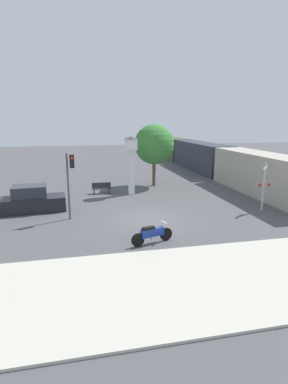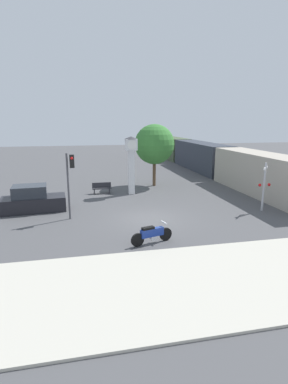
# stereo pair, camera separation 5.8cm
# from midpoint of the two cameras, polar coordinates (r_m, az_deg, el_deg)

# --- Properties ---
(ground_plane) EXTENTS (120.00, 120.00, 0.00)m
(ground_plane) POSITION_cam_midpoint_polar(r_m,az_deg,el_deg) (18.97, 1.08, -5.14)
(ground_plane) COLOR #4C4C4F
(sidewalk_strip) EXTENTS (36.00, 6.00, 0.10)m
(sidewalk_strip) POSITION_cam_midpoint_polar(r_m,az_deg,el_deg) (12.11, 9.79, -16.40)
(sidewalk_strip) COLOR #BCB7A8
(sidewalk_strip) RESTS_ON ground_plane
(motorcycle) EXTENTS (2.25, 0.83, 1.02)m
(motorcycle) POSITION_cam_midpoint_polar(r_m,az_deg,el_deg) (15.16, 1.62, -8.04)
(motorcycle) COLOR black
(motorcycle) RESTS_ON ground_plane
(clock_tower) EXTENTS (1.10, 1.10, 4.81)m
(clock_tower) POSITION_cam_midpoint_polar(r_m,az_deg,el_deg) (24.89, -2.38, 6.77)
(clock_tower) COLOR white
(clock_tower) RESTS_ON ground_plane
(freight_train) EXTENTS (2.80, 39.54, 3.40)m
(freight_train) POSITION_cam_midpoint_polar(r_m,az_deg,el_deg) (38.55, 10.87, 6.70)
(freight_train) COLOR #ADA393
(freight_train) RESTS_ON ground_plane
(traffic_light) EXTENTS (0.50, 0.35, 4.15)m
(traffic_light) POSITION_cam_midpoint_polar(r_m,az_deg,el_deg) (18.84, -13.82, 3.30)
(traffic_light) COLOR #47474C
(traffic_light) RESTS_ON ground_plane
(railroad_crossing_signal) EXTENTS (0.90, 0.82, 3.31)m
(railroad_crossing_signal) POSITION_cam_midpoint_polar(r_m,az_deg,el_deg) (21.83, 21.98, 1.29)
(railroad_crossing_signal) COLOR #B7B7BC
(railroad_crossing_signal) RESTS_ON ground_plane
(street_tree) EXTENTS (3.70, 3.70, 5.77)m
(street_tree) POSITION_cam_midpoint_polar(r_m,az_deg,el_deg) (28.11, 2.06, 9.05)
(street_tree) COLOR brown
(street_tree) RESTS_ON ground_plane
(bench) EXTENTS (1.60, 0.44, 0.92)m
(bench) POSITION_cam_midpoint_polar(r_m,az_deg,el_deg) (25.71, -7.99, 0.81)
(bench) COLOR #2D2D33
(bench) RESTS_ON ground_plane
(parked_car) EXTENTS (4.34, 2.15, 1.80)m
(parked_car) POSITION_cam_midpoint_polar(r_m,az_deg,el_deg) (21.76, -20.37, -1.51)
(parked_car) COLOR black
(parked_car) RESTS_ON ground_plane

